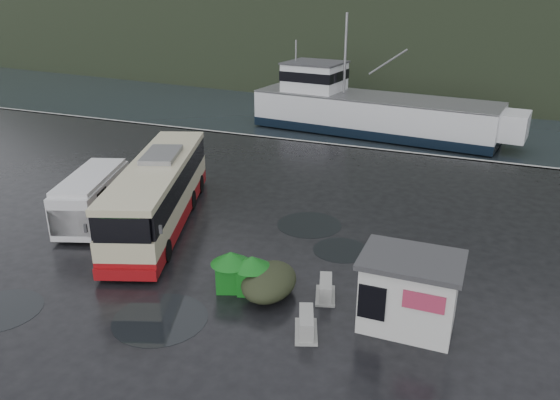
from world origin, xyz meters
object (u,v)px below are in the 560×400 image
at_px(coach_bus, 162,223).
at_px(jersey_barrier_b, 325,297).
at_px(waste_bin_left, 232,288).
at_px(jersey_barrier_a, 306,333).
at_px(fishing_trawler, 373,117).
at_px(white_van, 96,220).
at_px(dome_tent, 269,294).
at_px(waste_bin_right, 253,291).
at_px(ticket_kiosk, 406,325).

distance_m(coach_bus, jersey_barrier_b, 10.19).
height_order(waste_bin_left, jersey_barrier_a, waste_bin_left).
distance_m(coach_bus, fishing_trawler, 26.98).
distance_m(white_van, jersey_barrier_a, 13.85).
bearing_deg(jersey_barrier_a, dome_tent, 140.16).
xyz_separation_m(white_van, jersey_barrier_b, (12.86, -2.45, 0.00)).
bearing_deg(fishing_trawler, dome_tent, -77.64).
relative_size(waste_bin_right, jersey_barrier_b, 1.04).
distance_m(white_van, waste_bin_right, 10.60).
xyz_separation_m(white_van, jersey_barrier_a, (12.96, -4.87, 0.00)).
bearing_deg(ticket_kiosk, waste_bin_left, -179.46).
relative_size(ticket_kiosk, jersey_barrier_b, 2.33).
bearing_deg(dome_tent, fishing_trawler, 96.09).
xyz_separation_m(waste_bin_left, waste_bin_right, (0.84, 0.11, 0.00)).
bearing_deg(waste_bin_left, coach_bus, 145.15).
bearing_deg(jersey_barrier_a, waste_bin_right, 148.11).
bearing_deg(dome_tent, white_van, 164.11).
height_order(jersey_barrier_a, fishing_trawler, fishing_trawler).
distance_m(waste_bin_right, fishing_trawler, 30.84).
bearing_deg(ticket_kiosk, white_van, 168.57).
height_order(white_van, jersey_barrier_a, white_van).
height_order(waste_bin_right, jersey_barrier_a, waste_bin_right).
bearing_deg(dome_tent, coach_bus, 151.74).
height_order(white_van, ticket_kiosk, ticket_kiosk).
relative_size(waste_bin_left, jersey_barrier_b, 1.09).
distance_m(coach_bus, white_van, 3.41).
xyz_separation_m(dome_tent, fishing_trawler, (-3.27, 30.70, 0.00)).
xyz_separation_m(white_van, fishing_trawler, (7.54, 27.62, 0.00)).
bearing_deg(white_van, waste_bin_right, -36.44).
bearing_deg(waste_bin_left, ticket_kiosk, 1.00).
bearing_deg(fishing_trawler, ticket_kiosk, -68.31).
height_order(coach_bus, dome_tent, coach_bus).
xyz_separation_m(ticket_kiosk, jersey_barrier_a, (-3.05, -1.77, 0.00)).
distance_m(ticket_kiosk, fishing_trawler, 31.87).
height_order(dome_tent, jersey_barrier_b, dome_tent).
height_order(white_van, jersey_barrier_b, white_van).
bearing_deg(white_van, jersey_barrier_b, -30.15).
relative_size(coach_bus, waste_bin_left, 7.58).
relative_size(jersey_barrier_a, fishing_trawler, 0.06).
distance_m(jersey_barrier_a, jersey_barrier_b, 2.42).
relative_size(white_van, jersey_barrier_b, 4.07).
bearing_deg(jersey_barrier_b, white_van, 169.21).
bearing_deg(waste_bin_left, fishing_trawler, 93.26).
bearing_deg(waste_bin_right, jersey_barrier_b, 13.70).
height_order(waste_bin_left, dome_tent, waste_bin_left).
xyz_separation_m(coach_bus, jersey_barrier_b, (9.60, -3.43, 0.00)).
relative_size(waste_bin_right, dome_tent, 0.54).
relative_size(coach_bus, jersey_barrier_b, 8.27).
bearing_deg(jersey_barrier_a, white_van, 159.40).
bearing_deg(jersey_barrier_b, fishing_trawler, 100.04).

